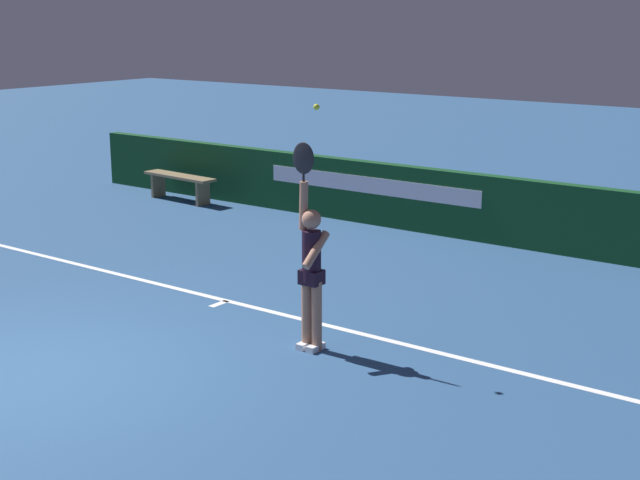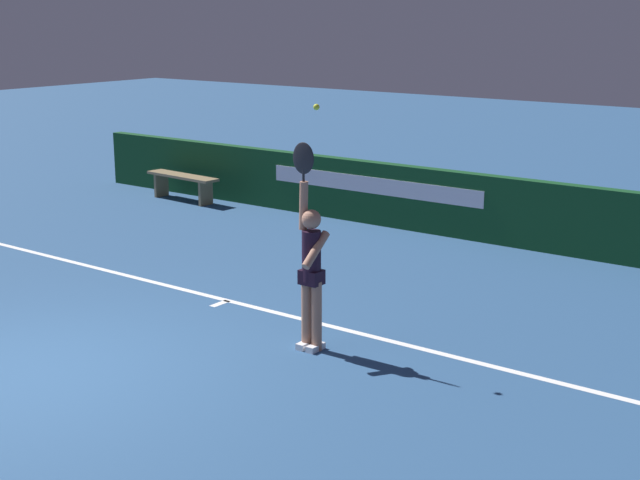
# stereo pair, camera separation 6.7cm
# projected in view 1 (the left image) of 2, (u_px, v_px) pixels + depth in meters

# --- Properties ---
(ground_plane) EXTENTS (60.00, 60.00, 0.00)m
(ground_plane) POSITION_uv_depth(u_px,v_px,m) (33.00, 373.00, 9.46)
(ground_plane) COLOR #294E7A
(court_lines) EXTENTS (11.99, 5.20, 0.00)m
(court_lines) POSITION_uv_depth(u_px,v_px,m) (68.00, 359.00, 9.82)
(court_lines) COLOR white
(court_lines) RESTS_ON ground
(back_wall) EXTENTS (15.09, 0.22, 1.09)m
(back_wall) POSITION_uv_depth(u_px,v_px,m) (418.00, 199.00, 15.41)
(back_wall) COLOR #12421E
(back_wall) RESTS_ON ground
(tennis_player) EXTENTS (0.40, 0.42, 2.29)m
(tennis_player) POSITION_uv_depth(u_px,v_px,m) (311.00, 267.00, 9.91)
(tennis_player) COLOR #A7725A
(tennis_player) RESTS_ON ground
(tennis_ball) EXTENTS (0.07, 0.07, 0.07)m
(tennis_ball) POSITION_uv_depth(u_px,v_px,m) (316.00, 107.00, 9.53)
(tennis_ball) COLOR #D0DD2C
(courtside_bench_near) EXTENTS (1.74, 0.48, 0.51)m
(courtside_bench_near) POSITION_uv_depth(u_px,v_px,m) (180.00, 181.00, 17.86)
(courtside_bench_near) COLOR #85704E
(courtside_bench_near) RESTS_ON ground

